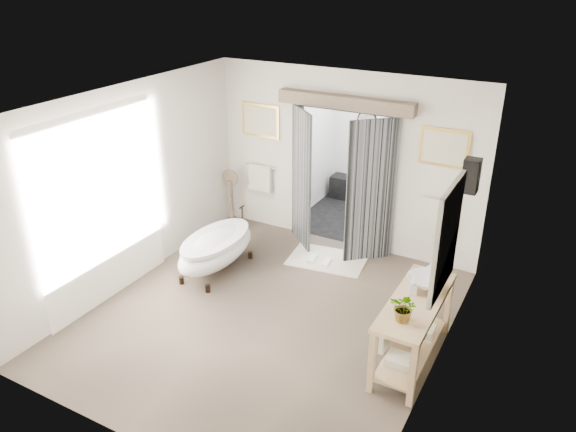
# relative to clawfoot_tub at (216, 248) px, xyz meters

# --- Properties ---
(ground_plane) EXTENTS (5.00, 5.00, 0.00)m
(ground_plane) POSITION_rel_clawfoot_tub_xyz_m (1.30, -0.69, -0.39)
(ground_plane) COLOR brown
(room_shell) EXTENTS (4.52, 5.02, 2.91)m
(room_shell) POSITION_rel_clawfoot_tub_xyz_m (1.26, -0.82, 1.47)
(room_shell) COLOR beige
(room_shell) RESTS_ON ground_plane
(shower_room) EXTENTS (2.22, 2.01, 2.51)m
(shower_room) POSITION_rel_clawfoot_tub_xyz_m (1.30, 3.31, 0.52)
(shower_room) COLOR black
(shower_room) RESTS_ON ground_plane
(back_wall_dressing) EXTENTS (3.82, 0.69, 2.52)m
(back_wall_dressing) POSITION_rel_clawfoot_tub_xyz_m (1.30, 1.63, 1.17)
(back_wall_dressing) COLOR black
(back_wall_dressing) RESTS_ON ground_plane
(clawfoot_tub) EXTENTS (0.73, 1.63, 0.80)m
(clawfoot_tub) POSITION_rel_clawfoot_tub_xyz_m (0.00, 0.00, 0.00)
(clawfoot_tub) COLOR black
(clawfoot_tub) RESTS_ON ground_plane
(vanity) EXTENTS (0.57, 1.60, 0.85)m
(vanity) POSITION_rel_clawfoot_tub_xyz_m (3.25, -0.65, 0.12)
(vanity) COLOR tan
(vanity) RESTS_ON ground_plane
(pedestal_mirror) EXTENTS (0.31, 0.20, 1.06)m
(pedestal_mirror) POSITION_rel_clawfoot_tub_xyz_m (-0.72, 1.49, 0.07)
(pedestal_mirror) COLOR #6C5E4F
(pedestal_mirror) RESTS_ON ground_plane
(rug) EXTENTS (1.29, 0.95, 0.01)m
(rug) POSITION_rel_clawfoot_tub_xyz_m (1.36, 1.12, -0.38)
(rug) COLOR beige
(rug) RESTS_ON ground_plane
(slippers) EXTENTS (0.39, 0.28, 0.05)m
(slippers) POSITION_rel_clawfoot_tub_xyz_m (1.29, 0.97, -0.35)
(slippers) COLOR white
(slippers) RESTS_ON rug
(basin) EXTENTS (0.58, 0.58, 0.16)m
(basin) POSITION_rel_clawfoot_tub_xyz_m (3.29, -0.34, 0.54)
(basin) COLOR white
(basin) RESTS_ON vanity
(plant) EXTENTS (0.35, 0.31, 0.33)m
(plant) POSITION_rel_clawfoot_tub_xyz_m (3.27, -1.10, 0.63)
(plant) COLOR gray
(plant) RESTS_ON vanity
(soap_bottle_a) EXTENTS (0.11, 0.11, 0.20)m
(soap_bottle_a) POSITION_rel_clawfoot_tub_xyz_m (3.19, -0.52, 0.56)
(soap_bottle_a) COLOR gray
(soap_bottle_a) RESTS_ON vanity
(soap_bottle_b) EXTENTS (0.16, 0.16, 0.16)m
(soap_bottle_b) POSITION_rel_clawfoot_tub_xyz_m (3.25, 0.02, 0.54)
(soap_bottle_b) COLOR gray
(soap_bottle_b) RESTS_ON vanity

